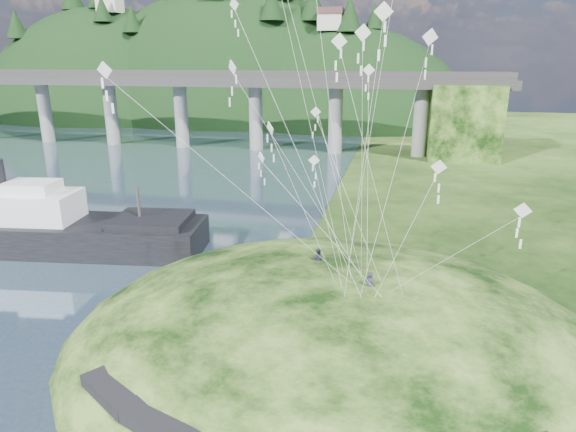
# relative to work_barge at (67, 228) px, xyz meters

# --- Properties ---
(ground) EXTENTS (320.00, 320.00, 0.00)m
(ground) POSITION_rel_work_barge_xyz_m (18.69, -13.05, -2.15)
(ground) COLOR black
(ground) RESTS_ON ground
(grass_hill) EXTENTS (36.00, 32.00, 13.00)m
(grass_hill) POSITION_rel_work_barge_xyz_m (26.69, -11.05, -3.65)
(grass_hill) COLOR black
(grass_hill) RESTS_ON ground
(bridge) EXTENTS (160.00, 11.00, 15.00)m
(bridge) POSITION_rel_work_barge_xyz_m (-7.77, 57.02, 7.56)
(bridge) COLOR #2D2B2B
(bridge) RESTS_ON ground
(far_ridge) EXTENTS (153.00, 70.00, 94.50)m
(far_ridge) POSITION_rel_work_barge_xyz_m (-24.89, 109.12, -9.58)
(far_ridge) COLOR black
(far_ridge) RESTS_ON ground
(work_barge) EXTENTS (25.12, 9.69, 8.57)m
(work_barge) POSITION_rel_work_barge_xyz_m (0.00, 0.00, 0.00)
(work_barge) COLOR black
(work_barge) RESTS_ON ground
(wooden_dock) EXTENTS (12.43, 3.02, 0.88)m
(wooden_dock) POSITION_rel_work_barge_xyz_m (16.44, -5.71, -1.76)
(wooden_dock) COLOR #3B2618
(wooden_dock) RESTS_ON ground
(kite_flyers) EXTENTS (4.32, 3.90, 1.77)m
(kite_flyers) POSITION_rel_work_barge_xyz_m (26.67, -10.81, 3.61)
(kite_flyers) COLOR #282936
(kite_flyers) RESTS_ON ground
(kite_swarm) EXTENTS (19.40, 14.91, 18.66)m
(kite_swarm) POSITION_rel_work_barge_xyz_m (25.82, -13.68, 15.54)
(kite_swarm) COLOR silver
(kite_swarm) RESTS_ON ground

